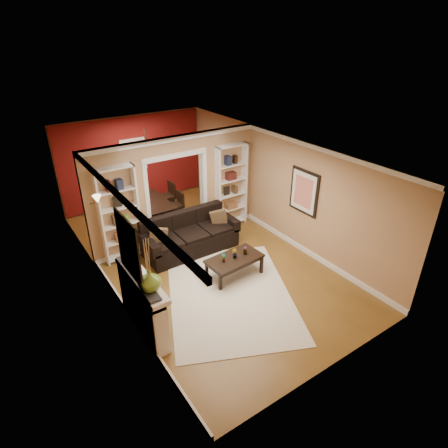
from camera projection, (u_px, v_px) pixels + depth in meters
floor at (202, 257)px, 9.07m from camera, size 8.00×8.00×0.00m
ceiling at (199, 148)px, 7.81m from camera, size 8.00×8.00×0.00m
wall_back at (133, 161)px, 11.37m from camera, size 8.00×0.00×8.00m
wall_front at (339, 303)px, 5.50m from camera, size 8.00×0.00×8.00m
wall_left at (102, 234)px, 7.33m from camera, size 0.00×8.00×8.00m
wall_right at (276, 186)px, 9.55m from camera, size 0.00×8.00×8.00m
partition_wall at (176, 190)px, 9.32m from camera, size 4.50×0.15×2.70m
red_back_panel at (134, 162)px, 11.36m from camera, size 4.44×0.04×2.64m
dining_window at (133, 155)px, 11.23m from camera, size 0.78×0.03×0.98m
area_rug at (229, 294)px, 7.82m from camera, size 3.63×4.13×0.01m
sofa at (190, 234)px, 9.15m from camera, size 2.37×1.03×0.93m
pillow_left at (158, 237)px, 8.63m from camera, size 0.42×0.22×0.41m
pillow_right at (219, 218)px, 9.46m from camera, size 0.41×0.29×0.41m
coffee_table at (234, 266)px, 8.31m from camera, size 1.28×0.76×0.47m
plant_left at (224, 258)px, 8.01m from camera, size 0.13×0.10×0.21m
plant_center at (235, 254)px, 8.15m from camera, size 0.11×0.13×0.21m
plant_right at (245, 250)px, 8.30m from camera, size 0.13×0.13×0.19m
bookshelf_left at (119, 215)px, 8.52m from camera, size 0.90×0.30×2.30m
bookshelf_right at (231, 186)px, 10.05m from camera, size 0.90×0.30×2.30m
fireplace at (144, 304)px, 6.66m from camera, size 0.32×1.70×1.16m
vase at (150, 280)px, 5.99m from camera, size 0.47×0.47×0.39m
mirror at (128, 247)px, 6.02m from camera, size 0.03×0.95×1.10m
wall_sconce at (94, 201)px, 7.56m from camera, size 0.18×0.18×0.22m
framed_art at (304, 192)px, 8.70m from camera, size 0.04×0.85×1.05m
dining_table at (152, 210)px, 10.73m from camera, size 1.66×0.92×0.58m
dining_chair_nw at (138, 213)px, 10.16m from camera, size 0.56×0.56×0.94m
dining_chair_ne at (174, 206)px, 10.73m from camera, size 0.42×0.42×0.81m
dining_chair_sw at (129, 206)px, 10.61m from camera, size 0.50×0.50×0.88m
dining_chair_se at (165, 197)px, 11.14m from camera, size 0.53×0.53×0.92m
chandelier at (149, 149)px, 10.11m from camera, size 0.50×0.50×0.30m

